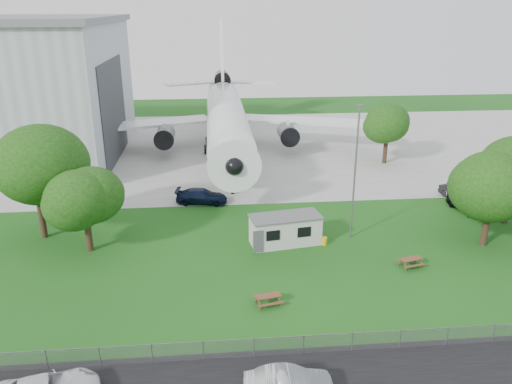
{
  "coord_description": "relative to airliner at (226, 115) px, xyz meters",
  "views": [
    {
      "loc": [
        -4.09,
        -34.01,
        19.79
      ],
      "look_at": [
        -0.28,
        8.0,
        4.0
      ],
      "focal_mm": 35.0,
      "sensor_mm": 36.0,
      "label": 1
    }
  ],
  "objects": [
    {
      "name": "picnic_west",
      "position": [
        1.47,
        -39.91,
        -5.27
      ],
      "size": [
        2.07,
        1.84,
        0.76
      ],
      "primitive_type": null,
      "rotation": [
        0.0,
        0.0,
        0.21
      ],
      "color": "brown",
      "rests_on": "ground"
    },
    {
      "name": "car_ne_hatch",
      "position": [
        23.63,
        -24.7,
        -4.48
      ],
      "size": [
        2.76,
        4.91,
        1.58
      ],
      "primitive_type": "imported",
      "rotation": [
        0.0,
        0.0,
        0.21
      ],
      "color": "black",
      "rests_on": "ground"
    },
    {
      "name": "airliner",
      "position": [
        0.0,
        0.0,
        0.0
      ],
      "size": [
        46.36,
        47.73,
        17.69
      ],
      "color": "white",
      "rests_on": "ground"
    },
    {
      "name": "tree_far_apron",
      "position": [
        20.81,
        -7.71,
        -0.2
      ],
      "size": [
        5.79,
        5.79,
        7.98
      ],
      "color": "#382619",
      "rests_on": "ground"
    },
    {
      "name": "fence",
      "position": [
        2.0,
        -45.36,
        -5.27
      ],
      "size": [
        58.0,
        0.04,
        1.3
      ],
      "primitive_type": "cube",
      "color": "gray",
      "rests_on": "ground"
    },
    {
      "name": "site_cabin",
      "position": [
        4.1,
        -30.35,
        -3.96
      ],
      "size": [
        6.93,
        3.69,
        2.62
      ],
      "color": "beige",
      "rests_on": "ground"
    },
    {
      "name": "lamp_mast",
      "position": [
        10.2,
        -29.66,
        0.73
      ],
      "size": [
        0.16,
        0.16,
        12.0
      ],
      "primitive_type": "cylinder",
      "color": "slate",
      "rests_on": "ground"
    },
    {
      "name": "car_apron_van",
      "position": [
        -3.39,
        -20.08,
        -4.48
      ],
      "size": [
        5.66,
        2.92,
        1.57
      ],
      "primitive_type": "imported",
      "rotation": [
        0.0,
        0.0,
        1.43
      ],
      "color": "black",
      "rests_on": "ground"
    },
    {
      "name": "picnic_east",
      "position": [
        13.56,
        -35.53,
        -5.27
      ],
      "size": [
        2.1,
        1.88,
        0.76
      ],
      "primitive_type": null,
      "rotation": [
        0.0,
        0.0,
        0.23
      ],
      "color": "brown",
      "rests_on": "ground"
    },
    {
      "name": "ground",
      "position": [
        2.0,
        -35.86,
        -5.27
      ],
      "size": [
        160.0,
        160.0,
        0.0
      ],
      "primitive_type": "plane",
      "color": "#23651B"
    },
    {
      "name": "tree_east_front",
      "position": [
        21.46,
        -32.21,
        0.23
      ],
      "size": [
        7.15,
        7.15,
        9.09
      ],
      "color": "#382619",
      "rests_on": "ground"
    },
    {
      "name": "tree_west_big",
      "position": [
        -17.56,
        -27.14,
        1.01
      ],
      "size": [
        8.35,
        8.35,
        10.46
      ],
      "color": "#382619",
      "rests_on": "ground"
    },
    {
      "name": "concrete_apron",
      "position": [
        2.0,
        2.14,
        -5.25
      ],
      "size": [
        120.0,
        46.0,
        0.03
      ],
      "primitive_type": "cube",
      "color": "#B7B7B2",
      "rests_on": "ground"
    },
    {
      "name": "car_ne_sedan",
      "position": [
        24.47,
        -21.78,
        -4.47
      ],
      "size": [
        3.35,
        5.15,
        1.6
      ],
      "primitive_type": "imported",
      "rotation": [
        0.0,
        0.0,
        0.37
      ],
      "color": "black",
      "rests_on": "ground"
    },
    {
      "name": "tree_west_small",
      "position": [
        -12.85,
        -30.18,
        -0.49
      ],
      "size": [
        6.33,
        6.33,
        7.96
      ],
      "color": "#382619",
      "rests_on": "ground"
    }
  ]
}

